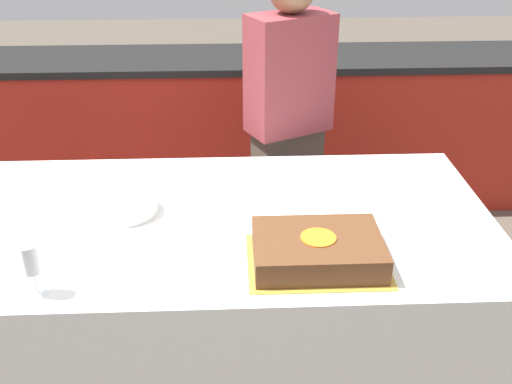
{
  "coord_description": "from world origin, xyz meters",
  "views": [
    {
      "loc": [
        0.1,
        -1.85,
        1.85
      ],
      "look_at": [
        0.18,
        0.0,
        0.87
      ],
      "focal_mm": 42.0,
      "sensor_mm": 36.0,
      "label": 1
    }
  ],
  "objects_px": {
    "plate_stack": "(127,207)",
    "wine_glass": "(31,261)",
    "cake": "(318,250)",
    "person_cutting_cake": "(288,132)"
  },
  "relations": [
    {
      "from": "plate_stack",
      "to": "wine_glass",
      "type": "height_order",
      "value": "wine_glass"
    },
    {
      "from": "cake",
      "to": "wine_glass",
      "type": "xyz_separation_m",
      "value": [
        -0.84,
        -0.13,
        0.07
      ]
    },
    {
      "from": "person_cutting_cake",
      "to": "cake",
      "type": "bearing_deg",
      "value": 63.72
    },
    {
      "from": "cake",
      "to": "plate_stack",
      "type": "relative_size",
      "value": 2.03
    },
    {
      "from": "plate_stack",
      "to": "person_cutting_cake",
      "type": "height_order",
      "value": "person_cutting_cake"
    },
    {
      "from": "cake",
      "to": "person_cutting_cake",
      "type": "distance_m",
      "value": 1.03
    },
    {
      "from": "cake",
      "to": "plate_stack",
      "type": "xyz_separation_m",
      "value": [
        -0.65,
        0.34,
        -0.02
      ]
    },
    {
      "from": "plate_stack",
      "to": "person_cutting_cake",
      "type": "xyz_separation_m",
      "value": [
        0.65,
        0.69,
        0.0
      ]
    },
    {
      "from": "cake",
      "to": "wine_glass",
      "type": "relative_size",
      "value": 2.62
    },
    {
      "from": "wine_glass",
      "to": "person_cutting_cake",
      "type": "height_order",
      "value": "person_cutting_cake"
    }
  ]
}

